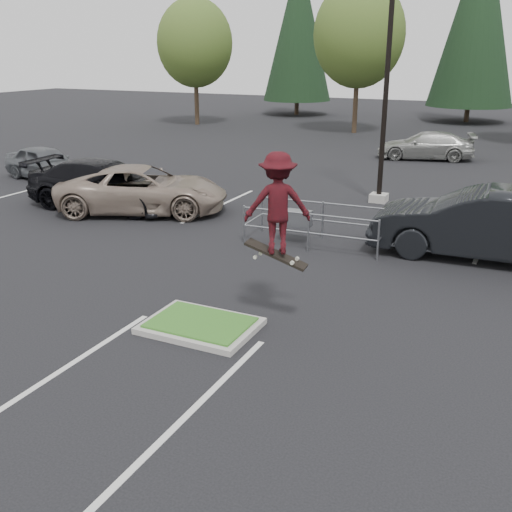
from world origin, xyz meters
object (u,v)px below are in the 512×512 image
at_px(light_pole, 387,73).
at_px(conif_a, 298,27).
at_px(car_far_silver, 427,146).
at_px(decid_a, 195,46).
at_px(car_l_black, 105,185).
at_px(decid_b, 359,38).
at_px(skateboarder, 277,204).
at_px(cart_corral, 301,219).
at_px(conif_b, 478,13).
at_px(car_r_charc, 481,224).
at_px(car_l_grey, 45,163).
at_px(car_l_tan, 140,190).

relative_size(light_pole, conif_a, 0.78).
relative_size(conif_a, car_far_silver, 2.73).
relative_size(decid_a, car_l_black, 1.56).
xyz_separation_m(decid_b, skateboarder, (7.21, -29.53, -3.56)).
xyz_separation_m(light_pole, cart_corral, (-0.79, -5.82, -3.86)).
bearing_deg(conif_b, cart_corral, -90.48).
bearing_deg(car_l_black, car_r_charc, -93.89).
xyz_separation_m(light_pole, car_far_silver, (-0.15, 10.00, -3.87)).
bearing_deg(car_l_grey, car_r_charc, -87.27).
xyz_separation_m(decid_a, car_l_tan, (11.51, -23.03, -4.79)).
relative_size(decid_a, cart_corral, 2.24).
distance_m(car_l_tan, car_far_silver, 16.49).
height_order(car_l_tan, car_l_black, car_l_black).
bearing_deg(skateboarder, light_pole, -114.18).
bearing_deg(car_r_charc, decid_b, -158.64).
bearing_deg(light_pole, car_l_tan, -144.46).
bearing_deg(car_l_tan, decid_a, 4.04).
height_order(skateboarder, car_l_tan, skateboarder).
bearing_deg(conif_a, car_far_silver, -51.44).
bearing_deg(car_l_grey, car_far_silver, -37.05).
height_order(conif_a, car_l_black, conif_a).
bearing_deg(skateboarder, car_l_tan, -65.74).
relative_size(decid_b, car_r_charc, 1.69).
height_order(light_pole, cart_corral, light_pole).
bearing_deg(decid_b, light_pole, -70.65).
bearing_deg(conif_a, decid_b, -49.83).
relative_size(cart_corral, car_l_black, 0.70).
bearing_deg(conif_b, car_l_tan, -100.98).
bearing_deg(conif_b, decid_a, -149.83).
bearing_deg(decid_b, car_l_grey, -109.86).
bearing_deg(decid_a, car_r_charc, -45.66).
distance_m(light_pole, cart_corral, 7.03).
xyz_separation_m(decid_a, car_l_black, (10.01, -23.03, -4.75)).
relative_size(decid_a, car_l_tan, 1.56).
relative_size(conif_a, car_l_black, 2.27).
relative_size(car_l_black, car_far_silver, 1.20).
bearing_deg(car_far_silver, cart_corral, -15.81).
xyz_separation_m(skateboarder, car_far_silver, (-0.85, 21.00, -1.79)).
distance_m(light_pole, conif_a, 31.63).
height_order(car_l_black, car_far_silver, car_l_black).
height_order(car_r_charc, car_far_silver, car_r_charc).
distance_m(light_pole, decid_b, 19.70).
distance_m(car_l_grey, car_far_silver, 18.46).
xyz_separation_m(car_l_grey, car_r_charc, (18.00, -2.79, 0.23)).
xyz_separation_m(conif_a, skateboarder, (15.20, -39.00, -4.62)).
bearing_deg(skateboarder, decid_a, -84.33).
bearing_deg(car_l_grey, conif_b, -12.19).
distance_m(decid_a, car_r_charc, 32.54).
xyz_separation_m(conif_a, car_r_charc, (18.50, -33.00, -6.16)).
height_order(cart_corral, car_r_charc, car_r_charc).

